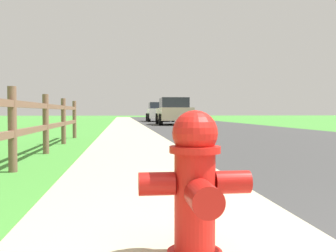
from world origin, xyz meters
TOP-DOWN VIEW (x-y plane):
  - ground_plane at (0.00, 25.00)m, footprint 120.00×120.00m
  - road_asphalt at (3.50, 27.00)m, footprint 7.00×66.00m
  - curb_concrete at (-3.00, 27.00)m, footprint 6.00×66.00m
  - grass_verge at (-4.50, 27.00)m, footprint 5.00×66.00m
  - fire_hydrant at (-0.89, 1.71)m, footprint 0.60×0.49m
  - rail_fence at (-2.66, 5.91)m, footprint 0.11×10.99m
  - parked_suv_beige at (1.93, 23.26)m, footprint 2.15×4.66m
  - parked_car_white at (1.86, 31.54)m, footprint 2.20×4.69m

SIDE VIEW (x-z plane):
  - ground_plane at x=0.00m, z-range 0.00..0.00m
  - road_asphalt at x=3.50m, z-range 0.00..0.01m
  - curb_concrete at x=-3.00m, z-range 0.00..0.01m
  - grass_verge at x=-4.50m, z-range 0.00..0.01m
  - fire_hydrant at x=-0.89m, z-range 0.01..0.79m
  - rail_fence at x=-2.66m, z-range 0.09..1.19m
  - parked_car_white at x=1.86m, z-range 0.01..1.58m
  - parked_suv_beige at x=1.93m, z-range 0.00..1.65m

